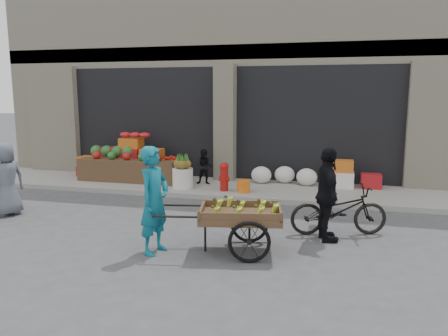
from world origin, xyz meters
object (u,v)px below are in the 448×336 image
(pineapple_bin, at_px, (183,178))
(fire_hydrant, at_px, (224,175))
(banana_cart, at_px, (238,212))
(cyclist, at_px, (327,195))
(seated_person, at_px, (205,167))
(bicycle, at_px, (339,210))
(orange_bucket, at_px, (244,186))
(vendor_grey, at_px, (6,179))
(vendor_woman, at_px, (154,200))

(pineapple_bin, relative_size, fire_hydrant, 0.73)
(banana_cart, height_order, cyclist, cyclist)
(seated_person, xyz_separation_m, banana_cart, (1.89, -4.36, 0.07))
(bicycle, bearing_deg, seated_person, 32.22)
(cyclist, bearing_deg, bicycle, -42.75)
(orange_bucket, bearing_deg, vendor_grey, -147.68)
(pineapple_bin, xyz_separation_m, orange_bucket, (1.60, -0.10, -0.10))
(bicycle, bearing_deg, fire_hydrant, 32.55)
(vendor_grey, bearing_deg, seated_person, 162.20)
(vendor_woman, xyz_separation_m, bicycle, (2.80, 1.66, -0.40))
(pineapple_bin, distance_m, banana_cart, 4.41)
(banana_cart, relative_size, vendor_woman, 1.35)
(cyclist, bearing_deg, banana_cart, 108.00)
(pineapple_bin, bearing_deg, cyclist, -38.10)
(orange_bucket, distance_m, cyclist, 3.46)
(fire_hydrant, relative_size, bicycle, 0.41)
(orange_bucket, height_order, banana_cart, banana_cart)
(vendor_grey, bearing_deg, pineapple_bin, 160.62)
(vendor_grey, bearing_deg, banana_cart, 104.85)
(vendor_woman, distance_m, vendor_grey, 4.02)
(banana_cart, xyz_separation_m, bicycle, (1.54, 1.31, -0.21))
(vendor_woman, distance_m, cyclist, 2.89)
(bicycle, distance_m, cyclist, 0.57)
(bicycle, bearing_deg, vendor_grey, 77.53)
(pineapple_bin, xyz_separation_m, fire_hydrant, (1.10, -0.05, 0.13))
(fire_hydrant, height_order, banana_cart, banana_cart)
(seated_person, bearing_deg, fire_hydrant, -52.88)
(banana_cart, bearing_deg, orange_bucket, 89.40)
(cyclist, bearing_deg, fire_hydrant, 25.97)
(orange_bucket, height_order, vendor_grey, vendor_grey)
(fire_hydrant, distance_m, orange_bucket, 0.55)
(pineapple_bin, bearing_deg, banana_cart, -58.68)
(pineapple_bin, relative_size, vendor_grey, 0.34)
(fire_hydrant, xyz_separation_m, vendor_grey, (-3.89, -2.83, 0.25))
(seated_person, height_order, bicycle, seated_person)
(vendor_woman, relative_size, bicycle, 0.99)
(banana_cart, xyz_separation_m, vendor_grey, (-5.08, 0.88, 0.10))
(vendor_woman, relative_size, cyclist, 1.05)
(pineapple_bin, relative_size, cyclist, 0.32)
(fire_hydrant, height_order, orange_bucket, fire_hydrant)
(orange_bucket, bearing_deg, vendor_woman, -98.04)
(seated_person, height_order, banana_cart, seated_person)
(orange_bucket, xyz_separation_m, seated_person, (-1.20, 0.70, 0.31))
(seated_person, bearing_deg, vendor_woman, -92.33)
(fire_hydrant, distance_m, banana_cart, 3.90)
(banana_cart, relative_size, cyclist, 1.42)
(cyclist, bearing_deg, vendor_grey, 74.08)
(vendor_woman, height_order, cyclist, vendor_woman)
(cyclist, bearing_deg, pineapple_bin, 35.72)
(vendor_grey, xyz_separation_m, bicycle, (6.62, 0.43, -0.30))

